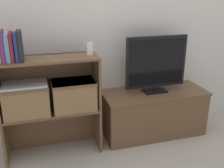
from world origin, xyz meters
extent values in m
plane|color=#BCB2A3|center=(0.00, 0.00, 0.00)|extent=(16.00, 16.00, 0.00)
cube|color=silver|center=(0.00, 0.44, 1.20)|extent=(10.00, 0.05, 2.40)
cube|color=brown|center=(0.45, 0.20, 0.21)|extent=(0.99, 0.40, 0.43)
cube|color=brown|center=(0.45, 0.20, 0.44)|extent=(1.01, 0.42, 0.02)
cube|color=black|center=(0.45, 0.20, 0.45)|extent=(0.22, 0.14, 0.02)
cylinder|color=black|center=(0.45, 0.20, 0.48)|extent=(0.04, 0.04, 0.04)
cube|color=black|center=(0.45, 0.20, 0.74)|extent=(0.59, 0.04, 0.48)
cube|color=black|center=(0.45, 0.18, 0.74)|extent=(0.54, 0.00, 0.42)
cube|color=brown|center=(-0.93, 0.14, 0.20)|extent=(0.02, 0.28, 0.41)
cube|color=brown|center=(-0.14, 0.14, 0.20)|extent=(0.02, 0.28, 0.41)
cube|color=brown|center=(-0.54, 0.27, 0.20)|extent=(0.77, 0.02, 0.41)
cube|color=brown|center=(-0.54, 0.14, 0.40)|extent=(0.77, 0.28, 0.02)
cube|color=brown|center=(-0.14, 0.14, 0.64)|extent=(0.02, 0.28, 0.46)
cube|color=brown|center=(-0.54, 0.27, 0.64)|extent=(0.77, 0.02, 0.46)
cube|color=brown|center=(-0.54, 0.14, 0.86)|extent=(0.77, 0.28, 0.02)
cube|color=#6B2D66|center=(-0.84, 0.10, 0.98)|extent=(0.03, 0.16, 0.23)
cube|color=#709ECC|center=(-0.81, 0.10, 0.97)|extent=(0.03, 0.13, 0.21)
cube|color=maroon|center=(-0.78, 0.10, 0.98)|extent=(0.02, 0.14, 0.22)
cube|color=navy|center=(-0.75, 0.10, 0.97)|extent=(0.02, 0.14, 0.21)
cube|color=#232328|center=(-0.72, 0.10, 0.98)|extent=(0.03, 0.13, 0.23)
cube|color=white|center=(-0.19, 0.14, 0.92)|extent=(0.05, 0.04, 0.10)
cylinder|color=silver|center=(-0.19, 0.14, 0.98)|extent=(0.01, 0.01, 0.03)
cube|color=#937047|center=(-0.73, 0.13, 0.53)|extent=(0.35, 0.24, 0.25)
cube|color=brown|center=(-0.73, 0.13, 0.65)|extent=(0.36, 0.25, 0.02)
cube|color=#937047|center=(-0.34, 0.13, 0.53)|extent=(0.35, 0.24, 0.25)
cube|color=brown|center=(-0.34, 0.13, 0.65)|extent=(0.36, 0.25, 0.02)
cube|color=#BCBCC1|center=(-0.73, 0.13, 0.67)|extent=(0.35, 0.23, 0.02)
cylinder|color=#99999E|center=(-0.73, 0.13, 0.68)|extent=(0.02, 0.02, 0.00)
camera|label=1|loc=(-0.62, -1.94, 1.38)|focal=42.00mm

